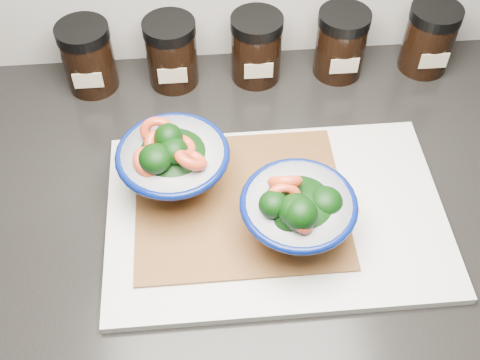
{
  "coord_description": "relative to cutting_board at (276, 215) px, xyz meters",
  "views": [
    {
      "loc": [
        -0.15,
        0.93,
        1.56
      ],
      "look_at": [
        -0.11,
        1.42,
        0.96
      ],
      "focal_mm": 45.0,
      "sensor_mm": 36.0,
      "label": 1
    }
  ],
  "objects": [
    {
      "name": "bowl_right",
      "position": [
        0.02,
        -0.04,
        0.06
      ],
      "size": [
        0.15,
        0.15,
        0.11
      ],
      "rotation": [
        0.0,
        0.0,
        0.23
      ],
      "color": "white",
      "rests_on": "bamboo_mat"
    },
    {
      "name": "spice_jar_e",
      "position": [
        0.28,
        0.29,
        0.05
      ],
      "size": [
        0.08,
        0.08,
        0.11
      ],
      "color": "black",
      "rests_on": "countertop"
    },
    {
      "name": "bowl_left",
      "position": [
        -0.13,
        0.05,
        0.06
      ],
      "size": [
        0.15,
        0.15,
        0.11
      ],
      "rotation": [
        0.0,
        0.0,
        -0.08
      ],
      "color": "white",
      "rests_on": "bamboo_mat"
    },
    {
      "name": "spice_jar_b",
      "position": [
        -0.13,
        0.29,
        0.05
      ],
      "size": [
        0.08,
        0.08,
        0.11
      ],
      "color": "black",
      "rests_on": "countertop"
    },
    {
      "name": "cabinet",
      "position": [
        0.07,
        0.05,
        -0.48
      ],
      "size": [
        3.43,
        0.58,
        0.86
      ],
      "primitive_type": "cube",
      "color": "black",
      "rests_on": "ground"
    },
    {
      "name": "cutting_board",
      "position": [
        0.0,
        0.0,
        0.0
      ],
      "size": [
        0.45,
        0.3,
        0.01
      ],
      "primitive_type": "cube",
      "color": "silver",
      "rests_on": "countertop"
    },
    {
      "name": "spice_jar_c",
      "position": [
        0.0,
        0.29,
        0.05
      ],
      "size": [
        0.08,
        0.08,
        0.11
      ],
      "color": "black",
      "rests_on": "countertop"
    },
    {
      "name": "spice_jar_d",
      "position": [
        0.14,
        0.29,
        0.05
      ],
      "size": [
        0.08,
        0.08,
        0.11
      ],
      "color": "black",
      "rests_on": "countertop"
    },
    {
      "name": "spice_jar_a",
      "position": [
        -0.26,
        0.29,
        0.05
      ],
      "size": [
        0.08,
        0.08,
        0.11
      ],
      "color": "black",
      "rests_on": "countertop"
    },
    {
      "name": "countertop",
      "position": [
        0.07,
        0.05,
        -0.03
      ],
      "size": [
        3.5,
        0.6,
        0.04
      ],
      "primitive_type": "cube",
      "color": "black",
      "rests_on": "cabinet"
    },
    {
      "name": "bamboo_mat",
      "position": [
        -0.05,
        0.02,
        0.01
      ],
      "size": [
        0.28,
        0.24,
        0.0
      ],
      "primitive_type": "cube",
      "color": "brown",
      "rests_on": "cutting_board"
    }
  ]
}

